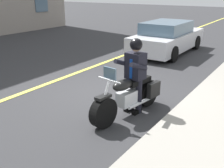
{
  "coord_description": "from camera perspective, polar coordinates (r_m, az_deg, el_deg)",
  "views": [
    {
      "loc": [
        5.69,
        4.0,
        2.76
      ],
      "look_at": [
        0.97,
        0.83,
        0.75
      ],
      "focal_mm": 43.51,
      "sensor_mm": 36.0,
      "label": 1
    }
  ],
  "objects": [
    {
      "name": "ground_plane",
      "position": [
        7.48,
        -1.15,
        -2.18
      ],
      "size": [
        80.0,
        80.0,
        0.0
      ],
      "primitive_type": "plane",
      "color": "#333335"
    },
    {
      "name": "car_silver",
      "position": [
        12.49,
        11.58,
        9.54
      ],
      "size": [
        4.6,
        1.92,
        1.4
      ],
      "color": "silver",
      "rests_on": "ground_plane"
    },
    {
      "name": "lane_center_stripe",
      "position": [
        8.72,
        -12.0,
        0.6
      ],
      "size": [
        60.0,
        0.16,
        0.01
      ],
      "primitive_type": "cube",
      "color": "#E5DB4C",
      "rests_on": "ground_plane"
    },
    {
      "name": "motorcycle_main",
      "position": [
        6.18,
        3.65,
        -2.51
      ],
      "size": [
        2.22,
        0.8,
        1.26
      ],
      "color": "black",
      "rests_on": "ground_plane"
    },
    {
      "name": "rider_main",
      "position": [
        6.13,
        4.86,
        3.06
      ],
      "size": [
        0.68,
        0.62,
        1.74
      ],
      "color": "black",
      "rests_on": "ground_plane"
    }
  ]
}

